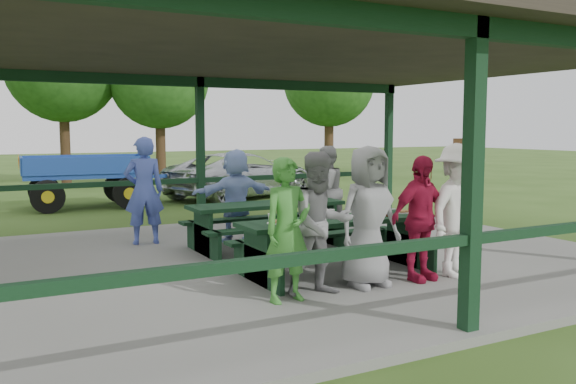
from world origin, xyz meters
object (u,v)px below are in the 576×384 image
spectator_grey (326,190)px  farm_trailer (86,180)px  picnic_table_near (335,238)px  contestant_white_fedora (459,210)px  contestant_grey_mid (368,217)px  contestant_red (420,218)px  picnic_table_far (267,220)px  contestant_green (288,230)px  pickup_truck (242,175)px  contestant_grey_left (321,224)px  spectator_blue (144,191)px  spectator_lblue (236,195)px

spectator_grey → farm_trailer: 7.50m
picnic_table_near → contestant_white_fedora: 1.68m
contestant_grey_mid → contestant_red: 0.77m
contestant_white_fedora → picnic_table_far: bearing=97.4°
contestant_green → contestant_red: contestant_green is taller
contestant_red → pickup_truck: (2.16, 10.63, -0.24)m
contestant_grey_left → contestant_white_fedora: size_ratio=0.93×
contestant_grey_mid → spectator_blue: 4.45m
contestant_grey_left → contestant_grey_mid: (0.72, 0.06, 0.03)m
contestant_green → contestant_grey_mid: bearing=0.1°
contestant_green → contestant_white_fedora: bearing=-5.6°
spectator_lblue → spectator_blue: size_ratio=0.88×
picnic_table_far → contestant_red: bearing=-74.1°
contestant_grey_left → spectator_grey: (2.30, 3.61, -0.03)m
picnic_table_far → contestant_grey_mid: (0.04, -2.78, 0.40)m
picnic_table_far → contestant_grey_left: bearing=-103.5°
contestant_grey_mid → contestant_red: bearing=-7.3°
picnic_table_near → contestant_green: 1.54m
contestant_grey_left → farm_trailer: bearing=97.8°
contestant_white_fedora → farm_trailer: contestant_white_fedora is taller
picnic_table_far → contestant_green: contestant_green is taller
spectator_lblue → picnic_table_near: bearing=91.5°
contestant_red → contestant_grey_left: bearing=173.3°
contestant_grey_left → spectator_lblue: contestant_grey_left is taller
contestant_red → spectator_grey: 3.70m
contestant_grey_left → pickup_truck: (3.66, 10.63, -0.28)m
contestant_white_fedora → spectator_lblue: bearing=94.8°
contestant_green → pickup_truck: size_ratio=0.34×
spectator_blue → contestant_white_fedora: bearing=133.0°
picnic_table_near → spectator_lblue: (-0.25, 2.84, 0.33)m
contestant_grey_mid → pickup_truck: 10.97m
picnic_table_near → contestant_white_fedora: size_ratio=1.47×
contestant_white_fedora → farm_trailer: (-2.97, 10.47, -0.27)m
contestant_grey_mid → spectator_lblue: (-0.23, 3.62, -0.07)m
contestant_green → pickup_truck: (4.12, 10.68, -0.25)m
picnic_table_near → picnic_table_far: size_ratio=1.05×
picnic_table_near → spectator_grey: spectator_grey is taller
picnic_table_near → contestant_white_fedora: (1.35, -0.91, 0.42)m
contestant_green → spectator_lblue: 3.85m
picnic_table_near → farm_trailer: size_ratio=0.64×
contestant_white_fedora → contestant_green: bearing=161.3°
contestant_grey_left → contestant_red: contestant_grey_left is taller
contestant_red → spectator_blue: 4.85m
contestant_grey_left → pickup_truck: 11.25m
pickup_truck → farm_trailer: size_ratio=1.16×
spectator_lblue → spectator_grey: (1.81, -0.07, 0.01)m
contestant_grey_left → spectator_blue: bearing=106.3°
contestant_grey_left → spectator_grey: size_ratio=1.03×
spectator_blue → spectator_grey: bearing=177.5°
contestant_grey_mid → contestant_red: size_ratio=1.08×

